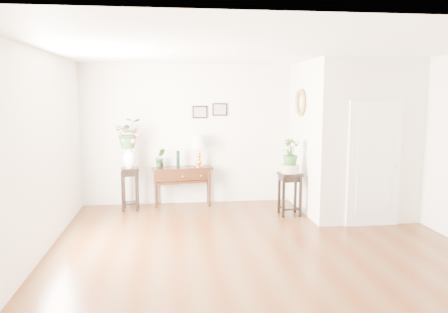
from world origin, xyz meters
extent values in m
cube|color=#54351B|center=(0.00, 0.00, 0.00)|extent=(6.00, 5.50, 0.02)
cube|color=white|center=(0.00, 0.00, 2.80)|extent=(6.00, 5.50, 0.02)
cube|color=silver|center=(0.00, 2.75, 1.40)|extent=(6.00, 0.02, 2.80)
cube|color=silver|center=(0.00, -2.75, 1.40)|extent=(6.00, 0.02, 2.80)
cube|color=silver|center=(-3.00, 0.00, 1.40)|extent=(0.02, 5.50, 2.80)
cube|color=silver|center=(2.10, 1.77, 1.40)|extent=(1.80, 1.95, 2.80)
cube|color=white|center=(2.10, 0.78, 1.05)|extent=(0.90, 0.05, 2.10)
cube|color=black|center=(-0.65, 2.73, 1.85)|extent=(0.30, 0.02, 0.25)
cube|color=black|center=(-0.25, 2.73, 1.90)|extent=(0.30, 0.02, 0.25)
torus|color=#A76F31|center=(1.16, 1.90, 2.05)|extent=(0.07, 0.51, 0.51)
cube|color=black|center=(-1.02, 2.52, 0.39)|extent=(1.21, 0.56, 0.78)
cube|color=gold|center=(-0.70, 2.52, 1.13)|extent=(0.45, 0.45, 0.63)
cylinder|color=black|center=(-1.10, 2.52, 0.95)|extent=(0.08, 0.08, 0.33)
imported|color=#2C5A20|center=(-1.45, 2.52, 0.96)|extent=(0.23, 0.20, 0.37)
cube|color=black|center=(-2.03, 2.30, 0.41)|extent=(0.37, 0.37, 0.82)
imported|color=#2C5A20|center=(-2.03, 2.30, 1.50)|extent=(0.58, 0.53, 0.57)
cube|color=black|center=(0.90, 1.58, 0.39)|extent=(0.42, 0.42, 0.79)
cylinder|color=beige|center=(0.90, 1.58, 0.87)|extent=(0.43, 0.43, 0.15)
imported|color=#2C5A20|center=(0.90, 1.58, 1.15)|extent=(0.30, 0.30, 0.49)
camera|label=1|loc=(-1.26, -6.01, 2.18)|focal=35.00mm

